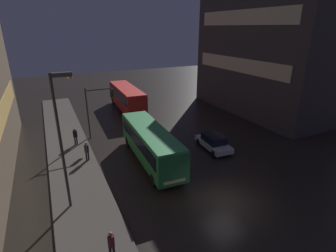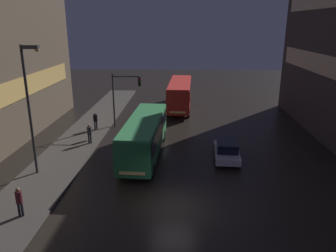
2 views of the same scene
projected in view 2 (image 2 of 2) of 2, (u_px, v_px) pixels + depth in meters
ground_plane at (174, 206)px, 19.26m from camera, size 120.00×120.00×0.00m
sidewalk_left at (76, 144)px, 29.16m from camera, size 4.00×48.00×0.15m
bus_near at (145, 133)px, 26.05m from camera, size 2.96×10.60×3.16m
bus_far at (180, 92)px, 40.92m from camera, size 3.03×11.03×3.42m
car_taxi at (227, 150)px, 25.83m from camera, size 2.11×4.43×1.48m
pedestrian_near at (19, 200)px, 17.77m from camera, size 0.41×0.41×1.72m
pedestrian_mid at (89, 132)px, 28.77m from camera, size 0.47×0.47×1.73m
pedestrian_far at (95, 119)px, 32.56m from camera, size 0.56×0.56×1.74m
traffic_light_main at (123, 91)px, 32.98m from camera, size 2.94×0.35×5.57m
street_lamp_sidewalk at (30, 93)px, 21.61m from camera, size 1.25×0.36×8.88m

